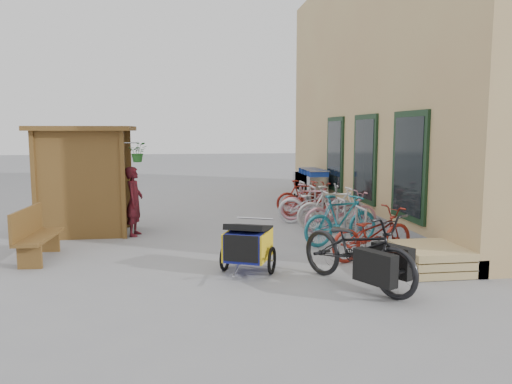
{
  "coord_description": "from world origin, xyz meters",
  "views": [
    {
      "loc": [
        -1.01,
        -8.96,
        2.32
      ],
      "look_at": [
        0.5,
        1.5,
        1.0
      ],
      "focal_mm": 35.0,
      "sensor_mm": 36.0,
      "label": 1
    }
  ],
  "objects": [
    {
      "name": "bike_3",
      "position": [
        2.4,
        2.08,
        0.52
      ],
      "size": [
        1.74,
        0.51,
        1.04
      ],
      "primitive_type": "imported",
      "rotation": [
        0.0,
        0.0,
        1.56
      ],
      "color": "silver",
      "rests_on": "ground"
    },
    {
      "name": "bike_1",
      "position": [
        2.11,
        0.6,
        0.52
      ],
      "size": [
        1.79,
        0.95,
        1.03
      ],
      "primitive_type": "imported",
      "rotation": [
        0.0,
        0.0,
        1.86
      ],
      "color": "teal",
      "rests_on": "ground"
    },
    {
      "name": "pallet_stack",
      "position": [
        3.0,
        -1.4,
        0.21
      ],
      "size": [
        1.0,
        1.2,
        0.4
      ],
      "color": "tan",
      "rests_on": "ground"
    },
    {
      "name": "cargo_bike",
      "position": [
        1.52,
        -2.05,
        0.56
      ],
      "size": [
        1.7,
        2.27,
        1.14
      ],
      "rotation": [
        0.0,
        0.0,
        0.5
      ],
      "color": "black",
      "rests_on": "ground"
    },
    {
      "name": "bike_7",
      "position": [
        2.26,
        4.51,
        0.47
      ],
      "size": [
        1.61,
        0.65,
        0.94
      ],
      "primitive_type": "imported",
      "rotation": [
        0.0,
        0.0,
        1.71
      ],
      "color": "maroon",
      "rests_on": "ground"
    },
    {
      "name": "shopping_carts",
      "position": [
        3.0,
        6.69,
        0.64
      ],
      "size": [
        0.61,
        2.44,
        1.1
      ],
      "color": "silver",
      "rests_on": "ground"
    },
    {
      "name": "bench",
      "position": [
        -3.68,
        0.24,
        0.48
      ],
      "size": [
        0.53,
        1.52,
        0.95
      ],
      "rotation": [
        0.0,
        0.0,
        -0.06
      ],
      "color": "brown",
      "rests_on": "ground"
    },
    {
      "name": "kiosk",
      "position": [
        -3.28,
        2.47,
        1.55
      ],
      "size": [
        2.49,
        1.65,
        2.4
      ],
      "color": "brown",
      "rests_on": "ground"
    },
    {
      "name": "bike_rack",
      "position": [
        2.3,
        2.4,
        0.52
      ],
      "size": [
        0.05,
        5.35,
        0.86
      ],
      "color": "#A5A8AD",
      "rests_on": "ground"
    },
    {
      "name": "bike_2",
      "position": [
        2.49,
        1.79,
        0.47
      ],
      "size": [
        1.87,
        0.9,
        0.94
      ],
      "primitive_type": "imported",
      "rotation": [
        0.0,
        0.0,
        1.73
      ],
      "color": "#B97887",
      "rests_on": "ground"
    },
    {
      "name": "bike_6",
      "position": [
        2.38,
        4.17,
        0.45
      ],
      "size": [
        1.78,
        0.89,
        0.9
      ],
      "primitive_type": "imported",
      "rotation": [
        0.0,
        0.0,
        1.75
      ],
      "color": "maroon",
      "rests_on": "ground"
    },
    {
      "name": "ground",
      "position": [
        0.0,
        0.0,
        0.0
      ],
      "size": [
        80.0,
        80.0,
        0.0
      ],
      "primitive_type": "plane",
      "color": "gray"
    },
    {
      "name": "child_trailer",
      "position": [
        0.0,
        -1.03,
        0.48
      ],
      "size": [
        0.97,
        1.46,
        0.86
      ],
      "rotation": [
        0.0,
        0.0,
        -0.41
      ],
      "color": "navy",
      "rests_on": "ground"
    },
    {
      "name": "bike_4",
      "position": [
        2.21,
        2.97,
        0.49
      ],
      "size": [
        1.95,
        0.93,
        0.98
      ],
      "primitive_type": "imported",
      "rotation": [
        0.0,
        0.0,
        1.42
      ],
      "color": "#B9B9BE",
      "rests_on": "ground"
    },
    {
      "name": "building",
      "position": [
        6.49,
        4.5,
        3.49
      ],
      "size": [
        6.07,
        13.0,
        7.0
      ],
      "color": "tan",
      "rests_on": "ground"
    },
    {
      "name": "bike_0",
      "position": [
        2.32,
        -0.54,
        0.47
      ],
      "size": [
        1.89,
        1.18,
        0.94
      ],
      "primitive_type": "imported",
      "rotation": [
        0.0,
        0.0,
        1.91
      ],
      "color": "maroon",
      "rests_on": "ground"
    },
    {
      "name": "person_kiosk",
      "position": [
        -2.11,
        2.13,
        0.76
      ],
      "size": [
        0.45,
        0.61,
        1.52
      ],
      "primitive_type": "imported",
      "rotation": [
        0.0,
        0.0,
        1.41
      ],
      "color": "maroon",
      "rests_on": "ground"
    },
    {
      "name": "bike_5",
      "position": [
        2.18,
        3.27,
        0.48
      ],
      "size": [
        1.66,
        0.93,
        0.96
      ],
      "primitive_type": "imported",
      "rotation": [
        0.0,
        0.0,
        1.25
      ],
      "color": "#B97887",
      "rests_on": "ground"
    }
  ]
}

